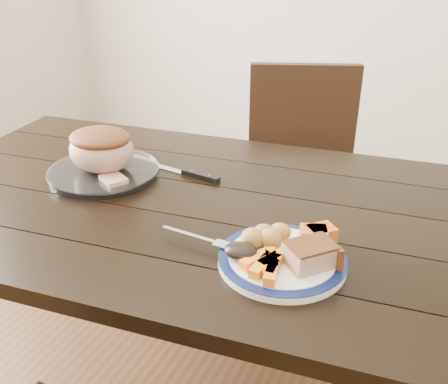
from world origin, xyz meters
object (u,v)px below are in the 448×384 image
at_px(roast_joint, 101,151).
at_px(dining_table, 200,231).
at_px(fork, 203,239).
at_px(dinner_plate, 282,260).
at_px(carving_knife, 189,173).
at_px(serving_platter, 104,173).
at_px(pork_slice, 310,255).
at_px(chair_far, 301,175).

bearing_deg(roast_joint, dining_table, -3.17).
distance_m(fork, roast_joint, 0.47).
relative_size(dinner_plate, carving_knife, 0.83).
bearing_deg(roast_joint, serving_platter, 90.00).
relative_size(serving_platter, pork_slice, 3.28).
xyz_separation_m(pork_slice, fork, (-0.23, -0.01, -0.02)).
distance_m(serving_platter, fork, 0.47).
xyz_separation_m(chair_far, carving_knife, (-0.16, -0.61, 0.23)).
distance_m(pork_slice, carving_knife, 0.54).
bearing_deg(carving_knife, dinner_plate, -31.68).
bearing_deg(pork_slice, fork, -177.75).
height_order(dinner_plate, serving_platter, serving_platter).
relative_size(dining_table, serving_platter, 5.59).
bearing_deg(serving_platter, carving_knife, 26.53).
relative_size(chair_far, carving_knife, 2.90).
bearing_deg(chair_far, carving_knife, 53.83).
height_order(chair_far, carving_knife, chair_far).
relative_size(dinner_plate, fork, 1.48).
bearing_deg(dining_table, chair_far, 85.29).
bearing_deg(roast_joint, pork_slice, -16.72).
bearing_deg(serving_platter, dining_table, -3.17).
bearing_deg(carving_knife, chair_far, 81.74).
bearing_deg(roast_joint, chair_far, 62.49).
bearing_deg(dining_table, carving_knife, 128.23).
bearing_deg(fork, serving_platter, 157.15).
height_order(chair_far, serving_platter, chair_far).
bearing_deg(dining_table, serving_platter, 176.83).
height_order(roast_joint, carving_knife, roast_joint).
bearing_deg(dining_table, dinner_plate, -31.53).
bearing_deg(roast_joint, fork, -26.10).
bearing_deg(roast_joint, carving_knife, 26.53).
bearing_deg(fork, dinner_plate, 7.84).
relative_size(dining_table, fork, 9.48).
distance_m(dinner_plate, carving_knife, 0.49).
relative_size(dinner_plate, pork_slice, 2.87).
distance_m(dining_table, chair_far, 0.75).
relative_size(serving_platter, roast_joint, 1.64).
distance_m(serving_platter, roast_joint, 0.07).
distance_m(dining_table, roast_joint, 0.36).
height_order(chair_far, roast_joint, chair_far).
relative_size(chair_far, roast_joint, 5.04).
height_order(dining_table, pork_slice, pork_slice).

